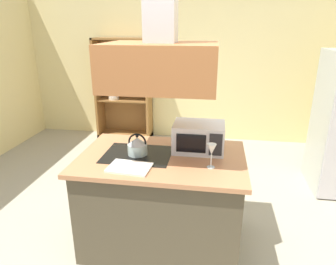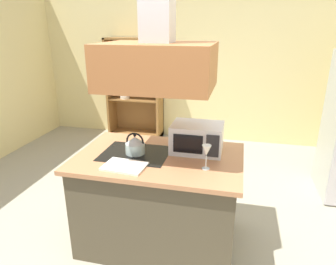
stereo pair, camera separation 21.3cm
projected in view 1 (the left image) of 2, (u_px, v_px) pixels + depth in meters
ground_plane at (162, 237)px, 3.06m from camera, size 7.80×7.80×0.00m
wall_back at (191, 64)px, 5.40m from camera, size 6.00×0.12×2.70m
kitchen_island at (162, 200)px, 2.87m from camera, size 1.47×0.97×0.90m
range_hood at (161, 53)px, 2.42m from camera, size 0.90×0.70×1.19m
dish_cabinet at (124, 95)px, 5.56m from camera, size 0.97×0.40×1.79m
kettle at (137, 146)px, 2.72m from camera, size 0.18×0.18×0.20m
cutting_board at (130, 167)px, 2.48m from camera, size 0.36×0.27×0.02m
microwave at (199, 137)px, 2.80m from camera, size 0.46×0.35×0.26m
wine_glass_on_counter at (212, 150)px, 2.45m from camera, size 0.08×0.08×0.21m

